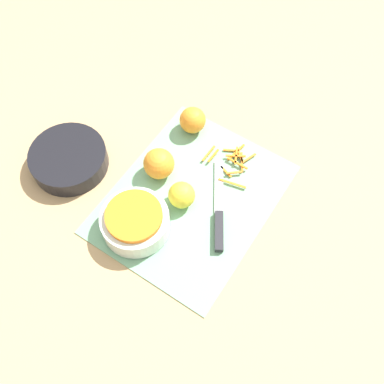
{
  "coord_description": "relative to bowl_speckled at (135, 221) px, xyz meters",
  "views": [
    {
      "loc": [
        -0.44,
        -0.29,
        0.99
      ],
      "look_at": [
        0.0,
        0.0,
        0.04
      ],
      "focal_mm": 42.0,
      "sensor_mm": 36.0,
      "label": 1
    }
  ],
  "objects": [
    {
      "name": "ground_plane",
      "position": [
        0.14,
        -0.07,
        -0.04
      ],
      "size": [
        4.0,
        4.0,
        0.0
      ],
      "primitive_type": "plane",
      "color": "tan"
    },
    {
      "name": "cutting_board",
      "position": [
        0.14,
        -0.07,
        -0.04
      ],
      "size": [
        0.47,
        0.37,
        0.01
      ],
      "color": "#75AD84",
      "rests_on": "ground_plane"
    },
    {
      "name": "bowl_speckled",
      "position": [
        0.0,
        0.0,
        0.0
      ],
      "size": [
        0.16,
        0.16,
        0.07
      ],
      "color": "silver",
      "rests_on": "cutting_board"
    },
    {
      "name": "bowl_dark",
      "position": [
        0.05,
        0.25,
        -0.01
      ],
      "size": [
        0.2,
        0.2,
        0.05
      ],
      "color": "black",
      "rests_on": "ground_plane"
    },
    {
      "name": "knife",
      "position": [
        0.12,
        -0.16,
        -0.03
      ],
      "size": [
        0.23,
        0.15,
        0.02
      ],
      "rotation": [
        0.0,
        0.0,
        0.55
      ],
      "color": "#232328",
      "rests_on": "cutting_board"
    },
    {
      "name": "orange_left",
      "position": [
        0.16,
        0.04,
        0.01
      ],
      "size": [
        0.08,
        0.08,
        0.08
      ],
      "color": "orange",
      "rests_on": "cutting_board"
    },
    {
      "name": "orange_right",
      "position": [
        0.32,
        0.05,
        0.0
      ],
      "size": [
        0.07,
        0.07,
        0.07
      ],
      "color": "orange",
      "rests_on": "cutting_board"
    },
    {
      "name": "lemon",
      "position": [
        0.12,
        -0.05,
        -0.0
      ],
      "size": [
        0.07,
        0.07,
        0.07
      ],
      "color": "yellow",
      "rests_on": "cutting_board"
    },
    {
      "name": "peel_pile",
      "position": [
        0.29,
        -0.1,
        -0.03
      ],
      "size": [
        0.13,
        0.14,
        0.01
      ],
      "color": "orange",
      "rests_on": "cutting_board"
    }
  ]
}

